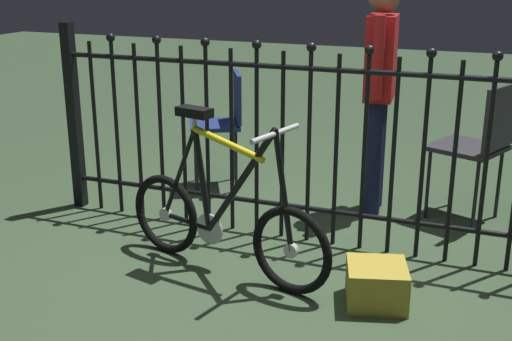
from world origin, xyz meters
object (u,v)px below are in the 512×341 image
bicycle (224,219)px  person_visitor (380,79)px  chair_navy (224,117)px  display_crate (376,285)px  chair_charcoal (481,139)px

bicycle → person_visitor: size_ratio=0.85×
chair_navy → bicycle: bearing=-66.3°
display_crate → bicycle: bearing=176.1°
chair_charcoal → chair_navy: bearing=178.1°
chair_navy → person_visitor: size_ratio=0.56×
bicycle → chair_charcoal: 1.79m
bicycle → chair_charcoal: (1.23, 1.27, 0.25)m
chair_navy → display_crate: 2.05m
chair_charcoal → person_visitor: person_visitor is taller
bicycle → person_visitor: 1.50m
bicycle → person_visitor: person_visitor is taller
chair_charcoal → display_crate: 1.46m
chair_charcoal → display_crate: chair_charcoal is taller
person_visitor → chair_charcoal: bearing=2.1°
person_visitor → display_crate: size_ratio=5.24×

